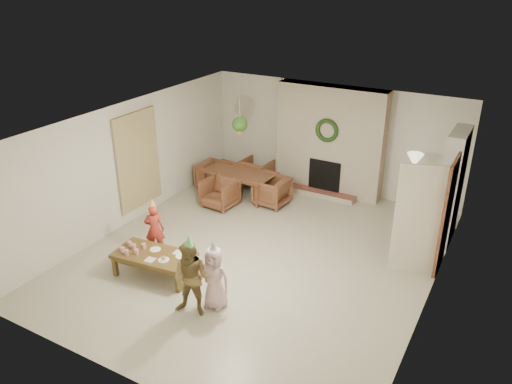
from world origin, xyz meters
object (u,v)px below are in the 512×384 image
Objects in this scene: dining_chair_right at (272,191)px; dining_chair_far at (256,172)px; child_red at (155,229)px; dining_chair_left at (214,176)px; coffee_table_top at (154,255)px; child_plaid at (191,279)px; dining_chair_near at (220,193)px; child_pink at (214,278)px; dining_table at (239,184)px.

dining_chair_far is at bearing -128.66° from dining_chair_right.
dining_chair_left is at bearing -108.36° from child_red.
coffee_table_top is 1.11× the size of child_plaid.
dining_chair_far is 0.70× the size of child_red.
child_plaid is at bearing -146.08° from dining_chair_left.
child_red is (-0.45, 0.57, 0.11)m from coffee_table_top.
child_pink is (1.88, -3.03, 0.20)m from dining_chair_near.
dining_chair_near is 0.51× the size of coffee_table_top.
child_red is at bearing 121.80° from coffee_table_top.
coffee_table_top is 1.38× the size of child_red.
child_plaid is at bearing -126.04° from child_pink.
dining_table is at bearing 100.19° from child_plaid.
dining_chair_near reaches higher than coffee_table_top.
dining_chair_far is at bearing -45.00° from dining_chair_left.
child_plaid is (1.69, -3.35, 0.30)m from dining_chair_near.
child_red reaches higher than dining_chair_left.
dining_table is 2.34× the size of dining_chair_near.
child_pink is (0.93, -3.68, 0.20)m from dining_chair_right.
dining_chair_near is at bearing -120.47° from child_red.
dining_chair_far is 1.02m from dining_chair_left.
child_red is 0.81× the size of child_plaid.
dining_chair_left is (-0.72, 0.05, 0.03)m from dining_table.
dining_chair_far is 3.68m from child_red.
dining_chair_near is at bearing 116.84° from child_pink.
child_plaid reaches higher than child_pink.
dining_chair_far is 1.00× the size of dining_chair_left.
dining_chair_left is 1.00× the size of dining_chair_right.
dining_chair_near is 2.86m from coffee_table_top.
dining_chair_near is 1.44m from dining_chair_far.
child_red is at bearing 134.21° from child_plaid.
dining_table is 0.72m from dining_chair_near.
child_plaid is at bearing -63.91° from dining_table.
child_pink reaches higher than dining_chair_left.
coffee_table_top is (-0.45, -3.46, 0.07)m from dining_chair_right.
dining_chair_near is 1.02m from dining_chair_left.
dining_chair_right is (1.61, -0.12, 0.00)m from dining_chair_left.
dining_chair_near is 1.00× the size of dining_chair_left.
dining_chair_left is 3.10m from child_red.
coffee_table_top is at bearing -3.19° from dining_chair_right.
dining_chair_left is 0.57× the size of child_plaid.
dining_chair_left is 4.75m from child_plaid.
dining_chair_near is at bearing -135.00° from dining_chair_left.
child_pink reaches higher than coffee_table_top.
dining_table is at bearing 90.75° from coffee_table_top.
dining_chair_right is at bearing 38.66° from dining_chair_near.
dining_table is 0.90m from dining_chair_right.
dining_chair_left is (-0.66, 0.77, 0.00)m from dining_chair_near.
coffee_table_top is 0.74m from child_red.
dining_chair_far and dining_chair_left have the same top height.
coffee_table_top is at bearing 99.51° from dining_chair_far.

